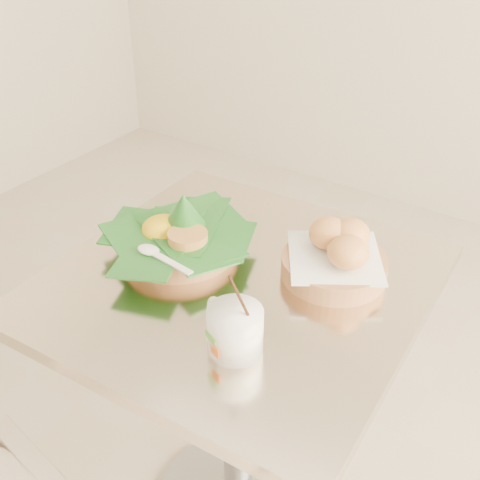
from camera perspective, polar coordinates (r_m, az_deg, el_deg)
The scene contains 5 objects.
floor at distance 1.80m, azimuth -4.57°, elevation -21.12°, with size 3.60×3.60×0.00m, color beige.
cafe_table at distance 1.33m, azimuth -0.23°, elevation -11.36°, with size 0.73×0.73×0.75m.
rice_basket at distance 1.25m, azimuth -5.86°, elevation 0.57°, with size 0.30×0.30×0.15m.
bread_basket at distance 1.19m, azimuth 9.18°, elevation -1.51°, with size 0.24×0.24×0.11m.
coffee_mug at distance 1.01m, azimuth -0.56°, elevation -8.38°, with size 0.13×0.10×0.16m.
Camera 1 is at (0.70, -0.80, 1.46)m, focal length 45.00 mm.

